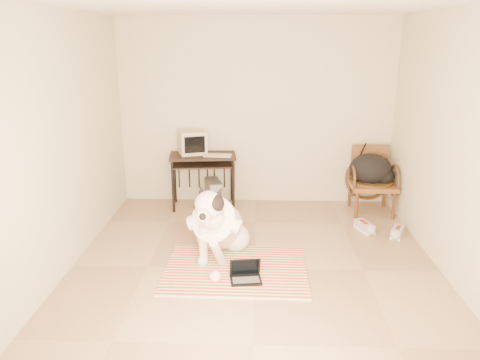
{
  "coord_description": "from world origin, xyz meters",
  "views": [
    {
      "loc": [
        0.0,
        -4.58,
        2.4
      ],
      "look_at": [
        -0.17,
        0.36,
        0.9
      ],
      "focal_mm": 35.0,
      "sensor_mm": 36.0,
      "label": 1
    }
  ],
  "objects_px": {
    "pc_tower": "(214,194)",
    "backpack": "(372,170)",
    "crt_monitor": "(192,142)",
    "rattan_chair": "(372,180)",
    "computer_desk": "(203,162)",
    "dog": "(218,225)",
    "laptop": "(246,275)"
  },
  "relations": [
    {
      "from": "laptop",
      "to": "computer_desk",
      "type": "distance_m",
      "value": 2.39
    },
    {
      "from": "laptop",
      "to": "backpack",
      "type": "xyz_separation_m",
      "value": [
        1.73,
        2.06,
        0.55
      ]
    },
    {
      "from": "laptop",
      "to": "backpack",
      "type": "height_order",
      "value": "backpack"
    },
    {
      "from": "backpack",
      "to": "computer_desk",
      "type": "bearing_deg",
      "value": 176.17
    },
    {
      "from": "pc_tower",
      "to": "rattan_chair",
      "type": "xyz_separation_m",
      "value": [
        2.26,
        -0.09,
        0.26
      ]
    },
    {
      "from": "computer_desk",
      "to": "backpack",
      "type": "distance_m",
      "value": 2.41
    },
    {
      "from": "laptop",
      "to": "computer_desk",
      "type": "height_order",
      "value": "computer_desk"
    },
    {
      "from": "crt_monitor",
      "to": "backpack",
      "type": "height_order",
      "value": "crt_monitor"
    },
    {
      "from": "pc_tower",
      "to": "rattan_chair",
      "type": "bearing_deg",
      "value": -2.28
    },
    {
      "from": "dog",
      "to": "backpack",
      "type": "relative_size",
      "value": 2.13
    },
    {
      "from": "laptop",
      "to": "backpack",
      "type": "distance_m",
      "value": 2.74
    },
    {
      "from": "pc_tower",
      "to": "backpack",
      "type": "height_order",
      "value": "backpack"
    },
    {
      "from": "computer_desk",
      "to": "pc_tower",
      "type": "bearing_deg",
      "value": -8.51
    },
    {
      "from": "crt_monitor",
      "to": "backpack",
      "type": "bearing_deg",
      "value": -5.6
    },
    {
      "from": "crt_monitor",
      "to": "rattan_chair",
      "type": "bearing_deg",
      "value": -4.51
    },
    {
      "from": "pc_tower",
      "to": "rattan_chair",
      "type": "height_order",
      "value": "rattan_chair"
    },
    {
      "from": "crt_monitor",
      "to": "rattan_chair",
      "type": "height_order",
      "value": "crt_monitor"
    },
    {
      "from": "dog",
      "to": "pc_tower",
      "type": "bearing_deg",
      "value": 96.83
    },
    {
      "from": "crt_monitor",
      "to": "computer_desk",
      "type": "bearing_deg",
      "value": -29.93
    },
    {
      "from": "pc_tower",
      "to": "crt_monitor",
      "type": "bearing_deg",
      "value": 159.97
    },
    {
      "from": "dog",
      "to": "crt_monitor",
      "type": "bearing_deg",
      "value": 106.15
    },
    {
      "from": "dog",
      "to": "laptop",
      "type": "distance_m",
      "value": 0.72
    },
    {
      "from": "laptop",
      "to": "backpack",
      "type": "bearing_deg",
      "value": 49.95
    },
    {
      "from": "dog",
      "to": "computer_desk",
      "type": "xyz_separation_m",
      "value": [
        -0.35,
        1.65,
        0.3
      ]
    },
    {
      "from": "laptop",
      "to": "pc_tower",
      "type": "bearing_deg",
      "value": 103.32
    },
    {
      "from": "crt_monitor",
      "to": "rattan_chair",
      "type": "distance_m",
      "value": 2.62
    },
    {
      "from": "pc_tower",
      "to": "backpack",
      "type": "relative_size",
      "value": 0.75
    },
    {
      "from": "laptop",
      "to": "rattan_chair",
      "type": "height_order",
      "value": "rattan_chair"
    },
    {
      "from": "computer_desk",
      "to": "rattan_chair",
      "type": "xyz_separation_m",
      "value": [
        2.41,
        -0.11,
        -0.21
      ]
    },
    {
      "from": "computer_desk",
      "to": "backpack",
      "type": "relative_size",
      "value": 1.57
    },
    {
      "from": "dog",
      "to": "backpack",
      "type": "xyz_separation_m",
      "value": [
        2.05,
        1.49,
        0.25
      ]
    },
    {
      "from": "pc_tower",
      "to": "rattan_chair",
      "type": "distance_m",
      "value": 2.28
    }
  ]
}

